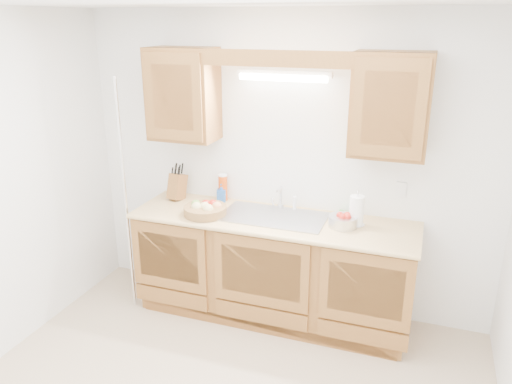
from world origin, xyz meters
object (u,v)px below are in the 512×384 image
at_px(paper_towel, 357,211).
at_px(apple_bowl, 343,220).
at_px(knife_block, 177,186).
at_px(fruit_basket, 205,209).

relative_size(paper_towel, apple_bowl, 0.98).
distance_m(knife_block, apple_bowl, 1.51).
bearing_deg(knife_block, apple_bowl, 5.58).
height_order(fruit_basket, paper_towel, paper_towel).
xyz_separation_m(fruit_basket, paper_towel, (1.19, 0.18, 0.07)).
relative_size(knife_block, apple_bowl, 1.13).
bearing_deg(apple_bowl, knife_block, 174.56).
height_order(paper_towel, apple_bowl, paper_towel).
height_order(fruit_basket, knife_block, knife_block).
bearing_deg(fruit_basket, paper_towel, 8.69).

